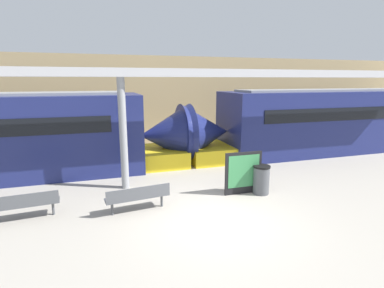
{
  "coord_description": "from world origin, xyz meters",
  "views": [
    {
      "loc": [
        -2.8,
        -6.82,
        3.66
      ],
      "look_at": [
        0.34,
        3.23,
        1.4
      ],
      "focal_mm": 28.0,
      "sensor_mm": 36.0,
      "label": 1
    }
  ],
  "objects_px": {
    "train_left": "(333,121)",
    "poster_board": "(243,173)",
    "bench_near": "(138,196)",
    "support_column_near": "(123,134)",
    "trash_bin": "(261,180)",
    "bench_far": "(21,204)"
  },
  "relations": [
    {
      "from": "train_left",
      "to": "poster_board",
      "type": "relative_size",
      "value": 11.71
    },
    {
      "from": "bench_near",
      "to": "train_left",
      "type": "bearing_deg",
      "value": 16.57
    },
    {
      "from": "bench_far",
      "to": "trash_bin",
      "type": "bearing_deg",
      "value": -6.29
    },
    {
      "from": "bench_near",
      "to": "support_column_near",
      "type": "relative_size",
      "value": 0.49
    },
    {
      "from": "bench_near",
      "to": "support_column_near",
      "type": "xyz_separation_m",
      "value": [
        -0.17,
        2.07,
        1.41
      ]
    },
    {
      "from": "train_left",
      "to": "trash_bin",
      "type": "distance_m",
      "value": 8.2
    },
    {
      "from": "train_left",
      "to": "support_column_near",
      "type": "height_order",
      "value": "support_column_near"
    },
    {
      "from": "bench_near",
      "to": "trash_bin",
      "type": "distance_m",
      "value": 4.03
    },
    {
      "from": "trash_bin",
      "to": "poster_board",
      "type": "bearing_deg",
      "value": 162.54
    },
    {
      "from": "bench_near",
      "to": "support_column_near",
      "type": "bearing_deg",
      "value": 87.92
    },
    {
      "from": "bench_near",
      "to": "poster_board",
      "type": "xyz_separation_m",
      "value": [
        3.46,
        0.37,
        0.24
      ]
    },
    {
      "from": "poster_board",
      "to": "support_column_near",
      "type": "height_order",
      "value": "support_column_near"
    },
    {
      "from": "bench_far",
      "to": "support_column_near",
      "type": "relative_size",
      "value": 0.5
    },
    {
      "from": "train_left",
      "to": "bench_far",
      "type": "bearing_deg",
      "value": -162.65
    },
    {
      "from": "train_left",
      "to": "bench_near",
      "type": "height_order",
      "value": "train_left"
    },
    {
      "from": "train_left",
      "to": "bench_far",
      "type": "relative_size",
      "value": 8.79
    },
    {
      "from": "train_left",
      "to": "poster_board",
      "type": "bearing_deg",
      "value": -149.62
    },
    {
      "from": "bench_far",
      "to": "support_column_near",
      "type": "bearing_deg",
      "value": 26.13
    },
    {
      "from": "bench_near",
      "to": "trash_bin",
      "type": "height_order",
      "value": "trash_bin"
    },
    {
      "from": "bench_near",
      "to": "bench_far",
      "type": "height_order",
      "value": "same"
    },
    {
      "from": "bench_near",
      "to": "support_column_near",
      "type": "height_order",
      "value": "support_column_near"
    },
    {
      "from": "bench_near",
      "to": "poster_board",
      "type": "relative_size",
      "value": 1.31
    }
  ]
}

